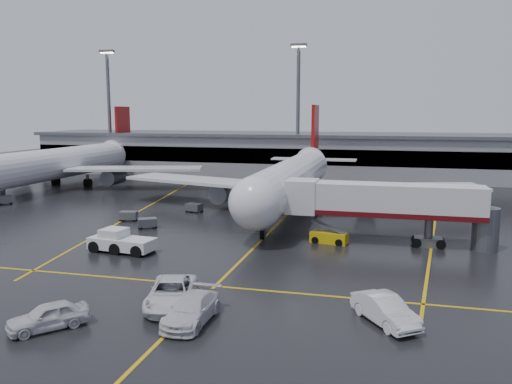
# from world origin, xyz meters

# --- Properties ---
(ground) EXTENTS (220.00, 220.00, 0.00)m
(ground) POSITION_xyz_m (0.00, 0.00, 0.00)
(ground) COLOR black
(ground) RESTS_ON ground
(apron_line_centre) EXTENTS (0.25, 90.00, 0.02)m
(apron_line_centre) POSITION_xyz_m (0.00, 0.00, 0.01)
(apron_line_centre) COLOR gold
(apron_line_centre) RESTS_ON ground
(apron_line_stop) EXTENTS (60.00, 0.25, 0.02)m
(apron_line_stop) POSITION_xyz_m (0.00, -22.00, 0.01)
(apron_line_stop) COLOR gold
(apron_line_stop) RESTS_ON ground
(apron_line_left) EXTENTS (9.99, 69.35, 0.02)m
(apron_line_left) POSITION_xyz_m (-20.00, 10.00, 0.01)
(apron_line_left) COLOR gold
(apron_line_left) RESTS_ON ground
(apron_line_right) EXTENTS (7.57, 69.64, 0.02)m
(apron_line_right) POSITION_xyz_m (18.00, 10.00, 0.01)
(apron_line_right) COLOR gold
(apron_line_right) RESTS_ON ground
(terminal) EXTENTS (122.00, 19.00, 8.60)m
(terminal) POSITION_xyz_m (0.00, 47.93, 4.32)
(terminal) COLOR gray
(terminal) RESTS_ON ground
(light_mast_left) EXTENTS (3.00, 1.20, 25.45)m
(light_mast_left) POSITION_xyz_m (-45.00, 42.00, 14.47)
(light_mast_left) COLOR #595B60
(light_mast_left) RESTS_ON ground
(light_mast_mid) EXTENTS (3.00, 1.20, 25.45)m
(light_mast_mid) POSITION_xyz_m (-5.00, 42.00, 14.47)
(light_mast_mid) COLOR #595B60
(light_mast_mid) RESTS_ON ground
(main_airliner) EXTENTS (48.80, 45.60, 14.10)m
(main_airliner) POSITION_xyz_m (0.00, 9.70, 4.21)
(main_airliner) COLOR silver
(main_airliner) RESTS_ON ground
(second_airliner) EXTENTS (48.80, 45.60, 14.10)m
(second_airliner) POSITION_xyz_m (-42.00, 21.70, 4.21)
(second_airliner) COLOR silver
(second_airliner) RESTS_ON ground
(jet_bridge) EXTENTS (19.90, 3.40, 6.05)m
(jet_bridge) POSITION_xyz_m (11.87, -6.00, 3.93)
(jet_bridge) COLOR silver
(jet_bridge) RESTS_ON ground
(pushback_tractor) EXTENTS (6.35, 3.23, 2.18)m
(pushback_tractor) POSITION_xyz_m (-11.55, -14.91, 0.87)
(pushback_tractor) COLOR silver
(pushback_tractor) RESTS_ON ground
(belt_loader) EXTENTS (3.79, 2.21, 2.27)m
(belt_loader) POSITION_xyz_m (6.67, -6.92, 0.56)
(belt_loader) COLOR gold
(belt_loader) RESTS_ON ground
(service_van_a) EXTENTS (4.45, 6.91, 1.77)m
(service_van_a) POSITION_xyz_m (-1.50, -26.42, 0.89)
(service_van_a) COLOR silver
(service_van_a) RESTS_ON ground
(service_van_b) EXTENTS (2.39, 5.67, 1.63)m
(service_van_b) POSITION_xyz_m (0.77, -28.59, 0.82)
(service_van_b) COLOR silver
(service_van_b) RESTS_ON ground
(service_van_c) EXTENTS (4.47, 5.29, 1.71)m
(service_van_c) POSITION_xyz_m (12.17, -25.84, 0.86)
(service_van_c) COLOR silver
(service_van_c) RESTS_ON ground
(service_van_d) EXTENTS (4.46, 4.72, 1.58)m
(service_van_d) POSITION_xyz_m (-7.06, -31.65, 0.79)
(service_van_d) COLOR silver
(service_van_d) RESTS_ON ground
(baggage_cart_a) EXTENTS (2.39, 2.18, 1.12)m
(baggage_cart_a) POSITION_xyz_m (-13.59, -5.29, 0.63)
(baggage_cart_a) COLOR #595B60
(baggage_cart_a) RESTS_ON ground
(baggage_cart_b) EXTENTS (2.25, 1.73, 1.12)m
(baggage_cart_b) POSITION_xyz_m (-17.55, -2.16, 0.63)
(baggage_cart_b) COLOR #595B60
(baggage_cart_b) RESTS_ON ground
(baggage_cart_c) EXTENTS (2.26, 1.75, 1.12)m
(baggage_cart_c) POSITION_xyz_m (-11.99, 4.82, 0.63)
(baggage_cart_c) COLOR #595B60
(baggage_cart_c) RESTS_ON ground
(baggage_cart_e) EXTENTS (2.37, 2.28, 1.12)m
(baggage_cart_e) POSITION_xyz_m (-39.97, 3.93, 0.63)
(baggage_cart_e) COLOR #595B60
(baggage_cart_e) RESTS_ON ground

